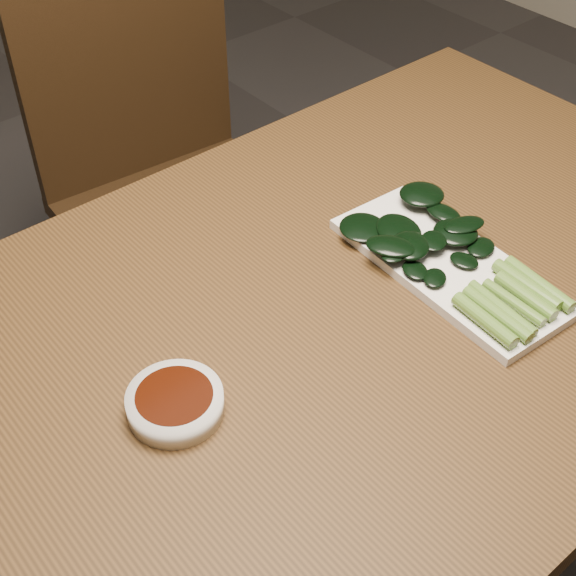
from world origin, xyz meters
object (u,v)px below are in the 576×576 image
at_px(sauce_bowl, 175,403).
at_px(serving_plate, 449,266).
at_px(table, 314,356).
at_px(chair_far, 169,180).
at_px(gai_lan, 448,253).

height_order(sauce_bowl, serving_plate, sauce_bowl).
distance_m(table, serving_plate, 0.22).
relative_size(chair_far, serving_plate, 2.61).
xyz_separation_m(sauce_bowl, gai_lan, (0.42, -0.03, 0.01)).
xyz_separation_m(chair_far, sauce_bowl, (-0.44, -0.72, 0.28)).
bearing_deg(table, sauce_bowl, -176.80).
bearing_deg(chair_far, gai_lan, -86.90).
distance_m(sauce_bowl, serving_plate, 0.42).
relative_size(table, sauce_bowl, 12.90).
bearing_deg(sauce_bowl, serving_plate, -4.67).
distance_m(table, sauce_bowl, 0.23).
bearing_deg(chair_far, serving_plate, -86.89).
relative_size(serving_plate, gai_lan, 1.02).
relative_size(table, chair_far, 1.57).
xyz_separation_m(chair_far, serving_plate, (-0.02, -0.75, 0.27)).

